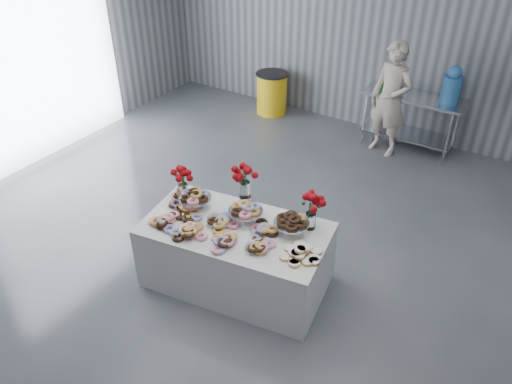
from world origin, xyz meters
TOP-DOWN VIEW (x-y plane):
  - ground at (0.00, 0.00)m, footprint 9.00×9.00m
  - room_walls at (-0.27, 0.07)m, footprint 8.04×9.04m
  - display_table at (0.16, 0.12)m, footprint 2.03×1.28m
  - prep_table at (0.73, 4.10)m, footprint 1.50×0.60m
  - donut_mounds at (0.16, 0.07)m, footprint 1.91×1.07m
  - cake_stand_left at (-0.41, 0.19)m, footprint 0.36×0.36m
  - cake_stand_mid at (0.19, 0.28)m, footprint 0.36×0.36m
  - cake_stand_right at (0.68, 0.35)m, footprint 0.36×0.36m
  - danish_pile at (0.92, 0.09)m, footprint 0.48×0.48m
  - bouquet_left at (-0.62, 0.25)m, footprint 0.26×0.26m
  - bouquet_right at (0.81, 0.53)m, footprint 0.26×0.26m
  - bouquet_center at (0.06, 0.46)m, footprint 0.26×0.26m
  - water_jug at (1.23, 4.10)m, footprint 0.28×0.28m
  - drink_bottles at (0.41, 4.00)m, footprint 0.54×0.08m
  - person at (0.46, 3.80)m, footprint 0.72×0.57m
  - trash_barrel at (-1.78, 4.10)m, footprint 0.58×0.58m

SIDE VIEW (x-z plane):
  - ground at x=0.00m, z-range 0.00..0.00m
  - trash_barrel at x=-1.78m, z-range 0.00..0.74m
  - display_table at x=0.16m, z-range 0.00..0.75m
  - prep_table at x=0.73m, z-range 0.17..1.07m
  - donut_mounds at x=0.16m, z-range 0.75..0.84m
  - danish_pile at x=0.92m, z-range 0.75..0.86m
  - person at x=0.46m, z-range 0.00..1.75m
  - cake_stand_left at x=-0.41m, z-range 0.80..0.98m
  - cake_stand_mid at x=0.19m, z-range 0.80..0.98m
  - cake_stand_right at x=0.68m, z-range 0.80..0.98m
  - drink_bottles at x=0.41m, z-range 0.90..1.17m
  - bouquet_left at x=-0.62m, z-range 0.84..1.26m
  - bouquet_right at x=0.81m, z-range 0.84..1.26m
  - bouquet_center at x=0.06m, z-range 0.84..1.41m
  - water_jug at x=1.23m, z-range 0.87..1.43m
  - room_walls at x=-0.27m, z-range 0.63..4.65m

